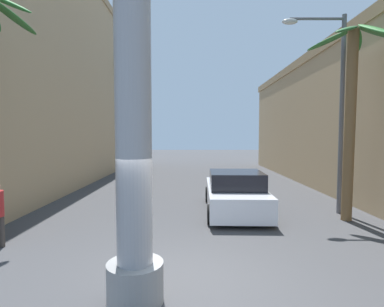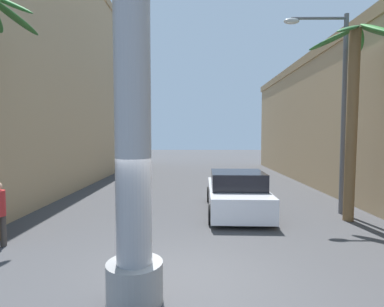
% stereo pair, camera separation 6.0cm
% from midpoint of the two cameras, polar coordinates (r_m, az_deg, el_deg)
% --- Properties ---
extents(ground_plane, '(87.73, 87.73, 0.00)m').
position_cam_midpoint_polar(ground_plane, '(15.99, -0.03, -6.91)').
color(ground_plane, '#424244').
extents(building_left, '(8.02, 25.15, 12.47)m').
position_cam_midpoint_polar(building_left, '(21.91, -27.59, 11.91)').
color(building_left, tan).
rests_on(building_left, ground).
extents(street_lamp, '(2.31, 0.28, 7.20)m').
position_cam_midpoint_polar(street_lamp, '(12.16, 25.32, 9.98)').
color(street_lamp, '#59595E').
rests_on(street_lamp, ground).
extents(car_lead, '(2.27, 4.83, 1.56)m').
position_cam_midpoint_polar(car_lead, '(11.47, 8.28, -7.52)').
color(car_lead, black).
rests_on(car_lead, ground).
extents(palm_tree_near_right, '(2.93, 3.07, 6.48)m').
position_cam_midpoint_polar(palm_tree_near_right, '(11.28, 28.30, 9.28)').
color(palm_tree_near_right, brown).
rests_on(palm_tree_near_right, ground).
extents(palm_tree_far_left, '(2.38, 2.38, 8.82)m').
position_cam_midpoint_polar(palm_tree_far_left, '(25.19, -13.55, 8.41)').
color(palm_tree_far_left, brown).
rests_on(palm_tree_far_left, ground).
extents(pedestrian_far_left, '(0.45, 0.45, 1.68)m').
position_cam_midpoint_polar(pedestrian_far_left, '(20.81, -12.12, -1.84)').
color(pedestrian_far_left, '#1E233F').
rests_on(pedestrian_far_left, ground).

